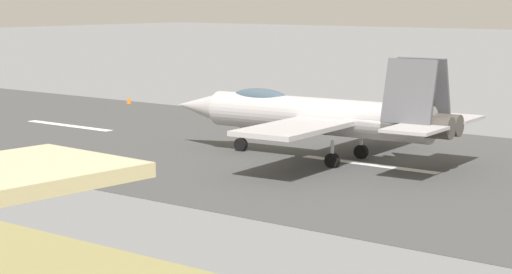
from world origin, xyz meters
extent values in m
plane|color=slate|center=(0.00, 0.00, 0.00)|extent=(400.00, 400.00, 0.00)
cube|color=#444444|center=(0.00, 0.00, 0.01)|extent=(240.00, 26.00, 0.02)
cube|color=white|center=(0.63, 0.00, 0.02)|extent=(8.00, 0.70, 0.00)
cube|color=white|center=(24.10, 0.00, 0.02)|extent=(8.00, 0.70, 0.00)
cylinder|color=#B3AFB1|center=(3.54, 0.45, 2.37)|extent=(13.00, 2.90, 1.94)
cone|color=#B3AFB1|center=(11.45, 1.05, 2.37)|extent=(3.09, 1.86, 1.64)
ellipsoid|color=#3F5160|center=(7.17, 0.73, 3.09)|extent=(3.67, 1.37, 1.10)
cylinder|color=#47423D|center=(-3.10, 0.50, 2.37)|extent=(2.28, 1.26, 1.10)
cylinder|color=#47423D|center=(-3.01, -0.60, 2.37)|extent=(2.28, 1.26, 1.10)
cube|color=#B3AFB1|center=(2.23, 4.49, 2.27)|extent=(3.87, 6.56, 0.24)
cube|color=#B3AFB1|center=(2.85, -3.74, 2.27)|extent=(3.87, 6.56, 0.24)
cube|color=#B3AFB1|center=(-3.24, 2.35, 2.47)|extent=(2.60, 2.97, 0.16)
cube|color=#B3AFB1|center=(-2.87, -2.44, 2.47)|extent=(2.60, 2.97, 0.16)
cube|color=#55565B|center=(-2.13, 0.92, 4.07)|extent=(2.66, 1.14, 3.14)
cube|color=#55565B|center=(-2.00, -0.87, 4.07)|extent=(2.66, 1.14, 3.14)
cylinder|color=silver|center=(8.48, 0.82, 0.70)|extent=(0.18, 0.18, 1.40)
cylinder|color=black|center=(8.48, 0.82, 0.38)|extent=(0.78, 0.36, 0.76)
cylinder|color=silver|center=(1.62, 1.91, 0.70)|extent=(0.18, 0.18, 1.40)
cylinder|color=black|center=(1.62, 1.91, 0.38)|extent=(0.78, 0.36, 0.76)
cylinder|color=silver|center=(1.86, -1.28, 0.70)|extent=(0.18, 0.18, 1.40)
cylinder|color=black|center=(1.86, -1.28, 0.38)|extent=(0.78, 0.36, 0.76)
cone|color=orange|center=(9.89, -11.74, 0.28)|extent=(0.44, 0.44, 0.55)
cone|color=orange|center=(30.42, -11.74, 0.28)|extent=(0.44, 0.44, 0.55)
camera|label=1|loc=(-23.34, 40.15, 8.56)|focal=63.87mm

